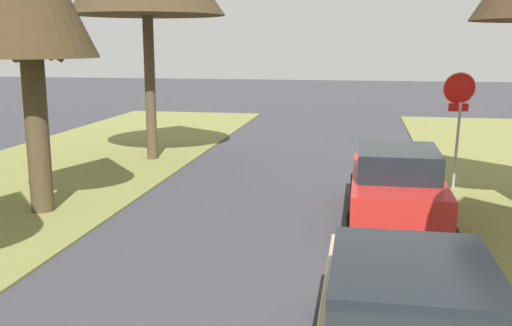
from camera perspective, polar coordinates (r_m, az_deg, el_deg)
name	(u,v)px	position (r m, az deg, el deg)	size (l,w,h in m)	color
stop_sign_far	(458,105)	(15.42, 19.05, 5.30)	(0.81, 0.53, 2.95)	#9EA0A5
parked_sedan_red	(396,187)	(12.67, 13.43, -2.28)	(1.95, 4.41, 1.57)	red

